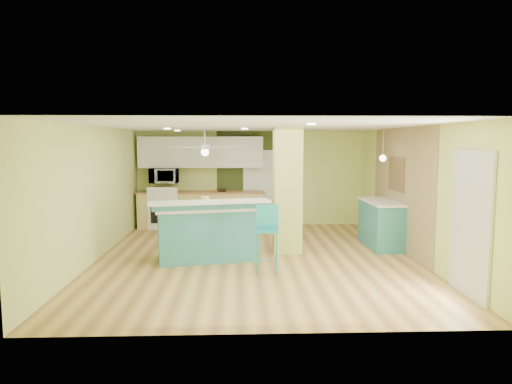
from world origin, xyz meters
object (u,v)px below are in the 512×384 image
canister (205,201)px  bar_stool (267,228)px  side_counter (381,223)px  fruit_bowl (222,190)px  peninsula (207,231)px

canister → bar_stool: bearing=-44.5°
bar_stool → side_counter: 3.16m
fruit_bowl → canister: bearing=-94.0°
peninsula → fruit_bowl: bearing=75.6°
bar_stool → fruit_bowl: bearing=107.1°
bar_stool → canister: canister is taller
side_counter → peninsula: bearing=-165.4°
peninsula → bar_stool: peninsula is taller
side_counter → fruit_bowl: 4.16m
peninsula → canister: canister is taller
peninsula → canister: size_ratio=13.90×
bar_stool → side_counter: bearing=40.6°
side_counter → fruit_bowl: fruit_bowl is taller
peninsula → fruit_bowl: peninsula is taller
side_counter → canister: canister is taller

